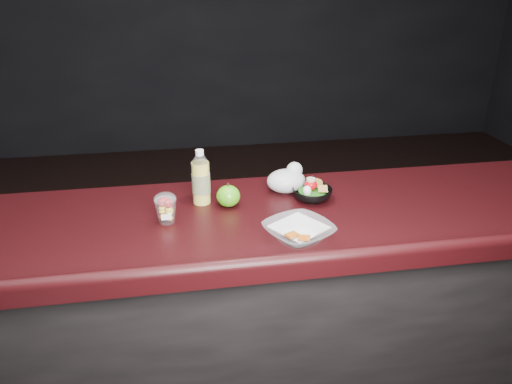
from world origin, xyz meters
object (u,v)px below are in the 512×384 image
(green_apple, at_px, (228,196))
(snack_bowl, at_px, (312,193))
(lemonade_bottle, at_px, (201,181))
(fruit_cup, at_px, (166,207))
(takeout_bowl, at_px, (299,232))

(green_apple, relative_size, snack_bowl, 0.49)
(lemonade_bottle, height_order, fruit_cup, lemonade_bottle)
(fruit_cup, bearing_deg, lemonade_bottle, 45.91)
(fruit_cup, height_order, snack_bowl, fruit_cup)
(lemonade_bottle, distance_m, fruit_cup, 0.20)
(lemonade_bottle, height_order, takeout_bowl, lemonade_bottle)
(fruit_cup, relative_size, green_apple, 1.20)
(takeout_bowl, bearing_deg, lemonade_bottle, 131.39)
(lemonade_bottle, distance_m, snack_bowl, 0.43)
(fruit_cup, distance_m, takeout_bowl, 0.48)
(lemonade_bottle, xyz_separation_m, green_apple, (0.10, -0.05, -0.05))
(green_apple, distance_m, snack_bowl, 0.33)
(lemonade_bottle, relative_size, fruit_cup, 1.90)
(green_apple, relative_size, takeout_bowl, 0.32)
(lemonade_bottle, bearing_deg, green_apple, -26.46)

